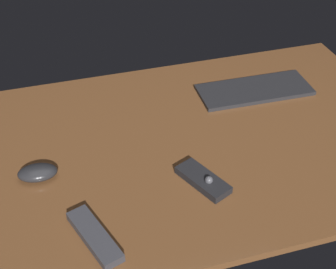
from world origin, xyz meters
The scene contains 5 objects.
desk centered at (0.00, 0.00, 1.00)cm, with size 140.00×84.00×2.00cm, color brown.
keyboard centered at (31.95, 18.47, 2.63)cm, with size 36.19×14.35×1.26cm, color black.
computer_mouse centered at (-38.33, -3.13, 3.79)cm, with size 10.11×6.46×3.57cm, color black.
media_remote centered at (1.69, -17.06, 3.06)cm, with size 11.63×16.19×3.40cm.
tv_remote centered at (-27.96, -27.51, 3.04)cm, with size 18.36×4.99×2.08cm, color #2D2D33.
Camera 1 is at (-33.26, -103.31, 89.77)cm, focal length 53.36 mm.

